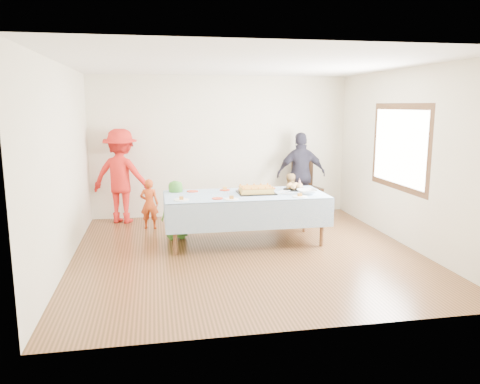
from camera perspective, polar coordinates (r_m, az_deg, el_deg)
The scene contains 22 objects.
ground at distance 6.99m, azimuth 0.76°, elevation -7.32°, with size 5.00×5.00×0.00m, color #472E14.
room_walls at distance 6.68m, azimuth 1.25°, elevation 7.34°, with size 5.04×5.04×2.72m.
party_table at distance 7.31m, azimuth 0.63°, elevation -0.65°, with size 2.50×1.10×0.78m.
birthday_cake at distance 7.34m, azimuth 1.99°, elevation 0.22°, with size 0.58×0.45×0.10m.
rolls_tray at distance 7.69m, azimuth 6.65°, elevation 0.61°, with size 0.36×0.36×0.11m.
punch_bowl at distance 7.34m, azimuth 8.16°, elevation 0.02°, with size 0.30×0.30×0.07m, color silver.
party_hat at distance 7.97m, azimuth 7.27°, elevation 1.17°, with size 0.09×0.09×0.16m, color silver.
fork_pile at distance 7.29m, azimuth 5.43°, elevation -0.03°, with size 0.24×0.18×0.07m, color white, non-canonical shape.
plate_red_far_a at distance 7.53m, azimuth -5.82°, elevation 0.09°, with size 0.19×0.19×0.01m, color red.
plate_red_far_b at distance 7.60m, azimuth -1.87°, elevation 0.25°, with size 0.17×0.17×0.01m, color red.
plate_red_far_c at distance 7.65m, azimuth 0.46°, elevation 0.32°, with size 0.18×0.18×0.01m, color red.
plate_red_far_d at distance 7.77m, azimuth 3.74°, elevation 0.45°, with size 0.17×0.17×0.01m, color red.
plate_red_near at distance 6.92m, azimuth -2.75°, elevation -0.78°, with size 0.17×0.17×0.01m, color red.
plate_white_left at distance 6.86m, azimuth -7.16°, elevation -0.95°, with size 0.23×0.23×0.01m, color white.
plate_white_mid at distance 6.86m, azimuth -1.05°, elevation -0.88°, with size 0.21×0.21×0.01m, color white.
plate_white_right at distance 7.12m, azimuth 7.30°, elevation -0.54°, with size 0.23×0.23×0.01m, color white.
dining_chair at distance 9.42m, azimuth 7.93°, elevation 1.06°, with size 0.56×0.56×1.09m.
toddler_left at distance 8.34m, azimuth -10.99°, elevation -1.43°, with size 0.32×0.21×0.89m, color #BF4217.
toddler_mid at distance 7.62m, azimuth -7.79°, elevation -2.18°, with size 0.47×0.30×0.96m, color #3C7F2A.
toddler_right at distance 8.65m, azimuth 6.01°, elevation -0.75°, with size 0.45×0.35×0.92m, color tan.
adult_left at distance 8.84m, azimuth -14.25°, elevation 1.89°, with size 1.12×0.64×1.73m, color red.
adult_right at distance 9.19m, azimuth 7.45°, elevation 2.14°, with size 0.96×0.40×1.63m, color #2C2A3A.
Camera 1 is at (-1.30, -6.53, 2.15)m, focal length 35.00 mm.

